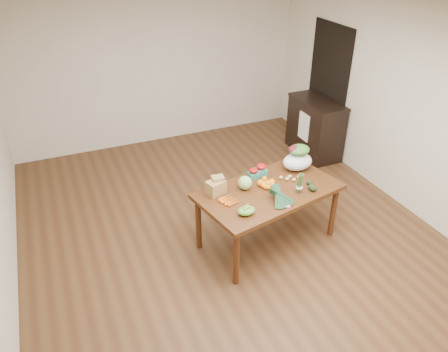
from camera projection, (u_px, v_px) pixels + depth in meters
name	position (u px, v px, depth m)	size (l,w,h in m)	color
floor	(228.00, 232.00, 5.61)	(6.00, 6.00, 0.00)	#53361C
ceiling	(229.00, 10.00, 4.23)	(5.00, 6.00, 0.02)	white
room_walls	(228.00, 136.00, 4.92)	(5.02, 6.02, 2.70)	beige
dining_table	(267.00, 216.00, 5.27)	(1.65, 0.92, 0.75)	#4B2511
doorway_dark	(327.00, 89.00, 7.18)	(0.02, 1.00, 2.10)	black
cabinet	(315.00, 127.00, 7.26)	(0.52, 1.02, 0.94)	black
dish_towel	(304.00, 127.00, 7.10)	(0.02, 0.28, 0.45)	white
paper_bag	(216.00, 186.00, 4.96)	(0.28, 0.23, 0.20)	#A5804A
cabbage	(245.00, 183.00, 5.05)	(0.16, 0.16, 0.16)	#A4D279
strawberry_basket_a	(253.00, 174.00, 5.28)	(0.11, 0.11, 0.10)	#AC0D0B
strawberry_basket_b	(261.00, 170.00, 5.35)	(0.13, 0.13, 0.11)	red
orange_a	(261.00, 183.00, 5.12)	(0.08, 0.08, 0.08)	orange
orange_b	(264.00, 179.00, 5.21)	(0.07, 0.07, 0.07)	orange
orange_c	(272.00, 182.00, 5.15)	(0.08, 0.08, 0.08)	orange
mandarin_cluster	(269.00, 185.00, 5.08)	(0.18, 0.18, 0.09)	orange
carrots	(230.00, 200.00, 4.86)	(0.22, 0.22, 0.03)	orange
snap_pea_bag	(246.00, 211.00, 4.63)	(0.19, 0.14, 0.09)	#77B53D
kale_bunch	(282.00, 197.00, 4.79)	(0.32, 0.40, 0.16)	black
asparagus_bundle	(300.00, 183.00, 4.96)	(0.08, 0.08, 0.25)	#5C813B
potato_a	(287.00, 179.00, 5.24)	(0.05, 0.05, 0.05)	tan
potato_b	(294.00, 180.00, 5.22)	(0.05, 0.05, 0.04)	tan
potato_c	(290.00, 176.00, 5.29)	(0.05, 0.05, 0.04)	tan
potato_d	(281.00, 178.00, 5.27)	(0.05, 0.04, 0.04)	#CBBD75
potato_e	(299.00, 177.00, 5.28)	(0.06, 0.05, 0.05)	tan
avocado_a	(312.00, 188.00, 5.03)	(0.08, 0.11, 0.08)	black
avocado_b	(309.00, 183.00, 5.15)	(0.06, 0.09, 0.06)	black
salad_bag	(298.00, 159.00, 5.42)	(0.38, 0.29, 0.30)	white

